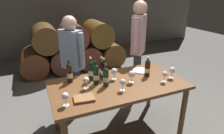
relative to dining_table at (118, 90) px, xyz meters
The scene contains 22 objects.
ground_plane 0.67m from the dining_table, ahead, with size 14.00×14.00×0.00m, color #66635E.
cellar_back_wall 4.26m from the dining_table, 90.00° to the left, with size 10.00×0.24×2.80m, color slate.
barrel_stack 2.60m from the dining_table, 90.00° to the left, with size 2.49×0.90×1.15m.
dining_table is the anchor object (origin of this frame).
wine_bottle_0 0.66m from the dining_table, 152.75° to the left, with size 0.07×0.07×0.29m.
wine_bottle_1 0.32m from the dining_table, 120.08° to the left, with size 0.07×0.07×0.29m.
wine_bottle_2 0.38m from the dining_table, 110.05° to the left, with size 0.07×0.07×0.27m.
wine_bottle_3 0.51m from the dining_table, ahead, with size 0.07×0.07×0.28m.
wine_bottle_4 0.27m from the dining_table, behind, with size 0.07×0.07×0.29m.
wine_bottle_5 0.43m from the dining_table, 139.50° to the left, with size 0.07×0.07×0.31m.
wine_bottle_6 0.36m from the dining_table, 160.22° to the left, with size 0.07×0.07×0.30m.
wine_glass_0 0.46m from the dining_table, behind, with size 0.08×0.08×0.15m.
wine_glass_1 0.27m from the dining_table, 15.13° to the right, with size 0.09×0.09×0.16m.
wine_glass_2 0.27m from the dining_table, 99.89° to the right, with size 0.07×0.07×0.15m.
wine_glass_3 0.76m from the dining_table, 10.68° to the right, with size 0.08×0.08×0.16m.
wine_glass_4 0.63m from the dining_table, 19.21° to the right, with size 0.07×0.07×0.15m.
wine_glass_5 0.24m from the dining_table, 91.84° to the left, with size 0.08×0.08×0.16m.
wine_glass_6 0.77m from the dining_table, 160.79° to the right, with size 0.08×0.08×0.15m.
tasting_notebook 0.56m from the dining_table, 157.70° to the right, with size 0.22×0.16×0.03m, color #936038.
serving_plate 0.54m from the dining_table, 25.80° to the left, with size 0.24×0.24×0.01m, color white.
sommelier_presenting 1.11m from the dining_table, 46.02° to the left, with size 0.37×0.38×1.72m.
taster_seated_left 0.87m from the dining_table, 120.13° to the left, with size 0.32×0.44×1.54m.
Camera 1 is at (-0.94, -1.98, 1.86)m, focal length 30.81 mm.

